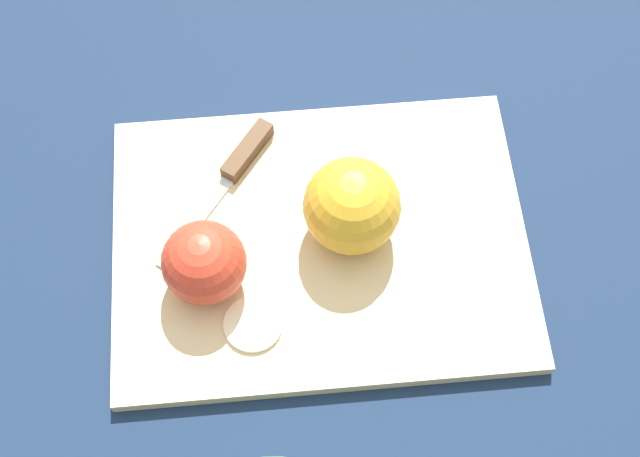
# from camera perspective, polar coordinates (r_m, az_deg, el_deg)

# --- Properties ---
(ground_plane) EXTENTS (4.00, 4.00, 0.00)m
(ground_plane) POSITION_cam_1_polar(r_m,az_deg,el_deg) (0.84, -0.00, -1.05)
(ground_plane) COLOR #14233D
(cutting_board) EXTENTS (0.43, 0.35, 0.01)m
(cutting_board) POSITION_cam_1_polar(r_m,az_deg,el_deg) (0.83, -0.00, -0.84)
(cutting_board) COLOR #D1B789
(cutting_board) RESTS_ON ground_plane
(apple_half_left) EXTENTS (0.09, 0.09, 0.09)m
(apple_half_left) POSITION_cam_1_polar(r_m,az_deg,el_deg) (0.79, 2.04, 1.45)
(apple_half_left) COLOR gold
(apple_half_left) RESTS_ON cutting_board
(apple_half_right) EXTENTS (0.07, 0.07, 0.07)m
(apple_half_right) POSITION_cam_1_polar(r_m,az_deg,el_deg) (0.78, -7.46, -2.19)
(apple_half_right) COLOR red
(apple_half_right) RESTS_ON cutting_board
(knife) EXTENTS (0.09, 0.16, 0.02)m
(knife) POSITION_cam_1_polar(r_m,az_deg,el_deg) (0.86, -5.27, 4.17)
(knife) COLOR silver
(knife) RESTS_ON cutting_board
(apple_slice) EXTENTS (0.05, 0.05, 0.00)m
(apple_slice) POSITION_cam_1_polar(r_m,az_deg,el_deg) (0.79, -4.31, -6.13)
(apple_slice) COLOR beige
(apple_slice) RESTS_ON cutting_board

